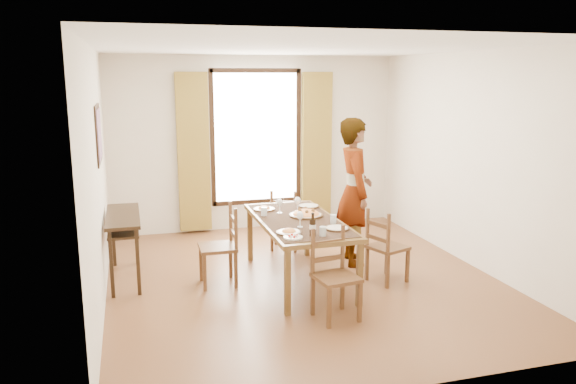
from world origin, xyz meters
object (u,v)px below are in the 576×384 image
object	(u,v)px
dining_table	(299,225)
pasta_platter	(306,212)
man	(354,192)
console_table	(123,224)

from	to	relation	value
dining_table	pasta_platter	world-z (taller)	pasta_platter
man	pasta_platter	size ratio (longest dim) A/B	4.71
dining_table	man	xyz separation A→B (m)	(0.88, 0.46, 0.25)
pasta_platter	dining_table	bearing A→B (deg)	-137.97
man	pasta_platter	xyz separation A→B (m)	(-0.75, -0.34, -0.14)
console_table	man	size ratio (longest dim) A/B	0.64
console_table	dining_table	world-z (taller)	console_table
console_table	pasta_platter	xyz separation A→B (m)	(2.10, -0.51, 0.12)
dining_table	man	world-z (taller)	man
man	pasta_platter	world-z (taller)	man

